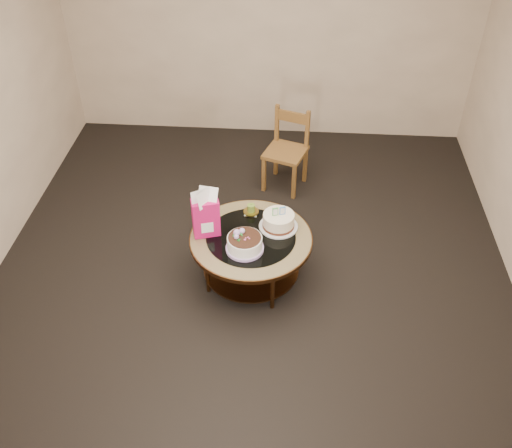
# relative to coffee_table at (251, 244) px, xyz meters

# --- Properties ---
(ground) EXTENTS (5.00, 5.00, 0.00)m
(ground) POSITION_rel_coffee_table_xyz_m (-0.00, 0.00, -0.38)
(ground) COLOR black
(ground) RESTS_ON ground
(room_walls) EXTENTS (4.52, 5.02, 2.61)m
(room_walls) POSITION_rel_coffee_table_xyz_m (-0.00, 0.00, 1.16)
(room_walls) COLOR beige
(room_walls) RESTS_ON ground
(coffee_table) EXTENTS (1.02, 1.02, 0.46)m
(coffee_table) POSITION_rel_coffee_table_xyz_m (0.00, 0.00, 0.00)
(coffee_table) COLOR #573319
(coffee_table) RESTS_ON ground
(decorated_cake) EXTENTS (0.31, 0.31, 0.18)m
(decorated_cake) POSITION_rel_coffee_table_xyz_m (-0.04, -0.16, 0.14)
(decorated_cake) COLOR #BA97D5
(decorated_cake) RESTS_ON coffee_table
(cream_cake) EXTENTS (0.33, 0.33, 0.21)m
(cream_cake) POSITION_rel_coffee_table_xyz_m (0.22, 0.14, 0.14)
(cream_cake) COLOR silver
(cream_cake) RESTS_ON coffee_table
(gift_bag) EXTENTS (0.24, 0.20, 0.43)m
(gift_bag) POSITION_rel_coffee_table_xyz_m (-0.37, 0.01, 0.29)
(gift_bag) COLOR #EC1671
(gift_bag) RESTS_ON coffee_table
(pillar_candle) EXTENTS (0.13, 0.13, 0.10)m
(pillar_candle) POSITION_rel_coffee_table_xyz_m (-0.02, 0.31, 0.11)
(pillar_candle) COLOR tan
(pillar_candle) RESTS_ON coffee_table
(dining_chair) EXTENTS (0.49, 0.49, 0.83)m
(dining_chair) POSITION_rel_coffee_table_xyz_m (0.25, 1.41, 0.04)
(dining_chair) COLOR brown
(dining_chair) RESTS_ON ground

